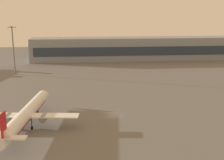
{
  "coord_description": "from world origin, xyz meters",
  "views": [
    {
      "loc": [
        -9.6,
        -92.9,
        34.64
      ],
      "look_at": [
        2.89,
        36.3,
        4.0
      ],
      "focal_mm": 46.2,
      "sensor_mm": 36.0,
      "label": 1
    }
  ],
  "objects": [
    {
      "name": "ground_plane",
      "position": [
        0.0,
        0.0,
        0.0
      ],
      "size": [
        416.0,
        416.0,
        0.0
      ],
      "primitive_type": "plane",
      "color": "#605E5B"
    },
    {
      "name": "terminal_building",
      "position": [
        27.88,
        118.95,
        8.09
      ],
      "size": [
        150.99,
        22.4,
        16.4
      ],
      "color": "gray",
      "rests_on": "ground"
    },
    {
      "name": "airplane_taxiway_distant",
      "position": [
        -27.86,
        -7.4,
        4.07
      ],
      "size": [
        32.8,
        42.03,
        10.78
      ],
      "rotation": [
        0.0,
        0.0,
        -0.12
      ],
      "color": "silver",
      "rests_on": "ground"
    },
    {
      "name": "apron_light_west",
      "position": [
        -49.08,
        72.26,
        15.48
      ],
      "size": [
        4.8,
        0.9,
        27.23
      ],
      "color": "slate",
      "rests_on": "ground"
    }
  ]
}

